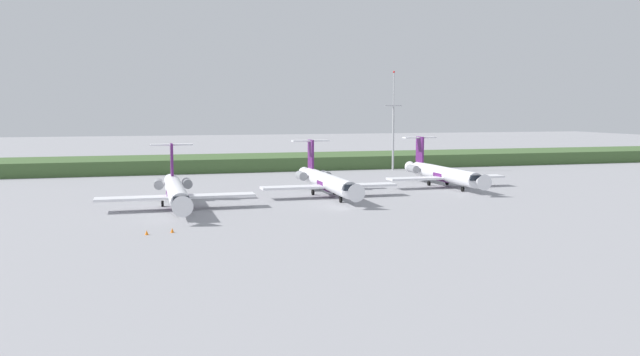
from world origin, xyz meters
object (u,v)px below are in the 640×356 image
regional_jet_second (327,181)px  safety_cone_mid_marker (172,230)px  regional_jet_third (442,173)px  safety_cone_front_marker (147,233)px  regional_jet_nearest (176,191)px  antenna_mast (393,129)px

regional_jet_second → safety_cone_mid_marker: bearing=-135.2°
regional_jet_third → safety_cone_mid_marker: size_ratio=56.36×
safety_cone_front_marker → safety_cone_mid_marker: same height
regional_jet_second → regional_jet_third: bearing=16.1°
regional_jet_nearest → regional_jet_third: size_ratio=1.00×
regional_jet_second → safety_cone_front_marker: regional_jet_second is taller
regional_jet_second → antenna_mast: antenna_mast is taller
regional_jet_nearest → regional_jet_third: same height
safety_cone_front_marker → safety_cone_mid_marker: (2.93, 0.61, 0.00)m
regional_jet_second → safety_cone_mid_marker: (-26.62, -26.41, -2.26)m
regional_jet_nearest → regional_jet_third: 51.87m
safety_cone_mid_marker → regional_jet_nearest: bearing=85.7°
regional_jet_second → regional_jet_third: 25.86m
antenna_mast → safety_cone_front_marker: size_ratio=42.85×
regional_jet_third → regional_jet_nearest: bearing=-164.5°
safety_cone_mid_marker → safety_cone_front_marker: bearing=-168.3°
regional_jet_third → safety_cone_front_marker: size_ratio=56.36×
regional_jet_nearest → regional_jet_second: (25.13, 6.72, 0.00)m
regional_jet_nearest → regional_jet_second: 26.01m
regional_jet_second → safety_cone_mid_marker: size_ratio=56.36×
regional_jet_second → safety_cone_mid_marker: regional_jet_second is taller
regional_jet_nearest → safety_cone_mid_marker: (-1.49, -19.69, -2.26)m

